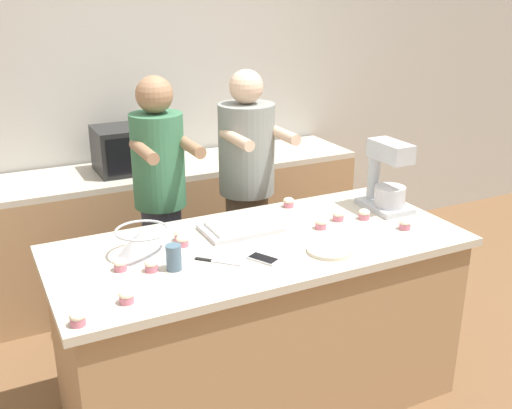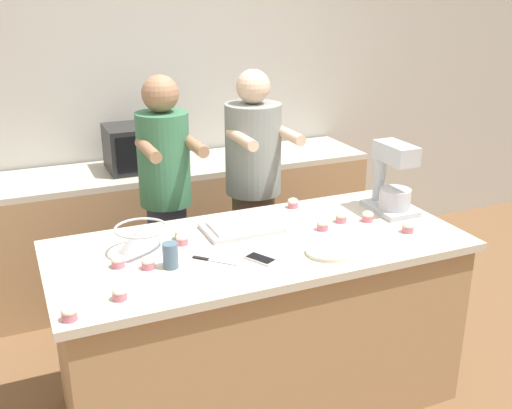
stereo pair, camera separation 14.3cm
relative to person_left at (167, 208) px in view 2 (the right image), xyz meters
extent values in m
plane|color=brown|center=(0.26, -0.74, -0.88)|extent=(16.00, 16.00, 0.00)
cube|color=#B2ADA3|center=(0.26, 1.09, 0.47)|extent=(10.00, 0.06, 2.70)
cube|color=#A87F56|center=(0.26, -0.74, -0.44)|extent=(1.94, 0.85, 0.88)
cube|color=beige|center=(0.26, -0.74, 0.02)|extent=(2.02, 0.90, 0.04)
cube|color=#A87F56|center=(0.26, 0.74, -0.44)|extent=(2.80, 0.60, 0.87)
cube|color=beige|center=(0.26, 0.74, 0.01)|extent=(2.80, 0.60, 0.04)
cylinder|color=#33384C|center=(0.00, 0.00, -0.42)|extent=(0.23, 0.23, 0.91)
cylinder|color=#38704C|center=(0.00, 0.00, 0.29)|extent=(0.30, 0.30, 0.53)
sphere|color=#936B4C|center=(0.00, 0.00, 0.66)|extent=(0.20, 0.20, 0.20)
cylinder|color=#936B4C|center=(-0.13, -0.17, 0.40)|extent=(0.06, 0.34, 0.06)
cylinder|color=#936B4C|center=(0.13, -0.17, 0.40)|extent=(0.06, 0.34, 0.06)
cylinder|color=brown|center=(0.55, 0.00, -0.43)|extent=(0.26, 0.26, 0.90)
cylinder|color=gray|center=(0.55, 0.00, 0.30)|extent=(0.34, 0.34, 0.54)
sphere|color=#DBB293|center=(0.55, 0.00, 0.67)|extent=(0.20, 0.20, 0.20)
cylinder|color=#DBB293|center=(0.40, -0.17, 0.41)|extent=(0.06, 0.34, 0.06)
cylinder|color=#DBB293|center=(0.69, -0.17, 0.41)|extent=(0.06, 0.34, 0.06)
cube|color=#B2B7BC|center=(1.10, -0.64, 0.05)|extent=(0.20, 0.30, 0.03)
cylinder|color=#B2B7BC|center=(1.10, -0.52, 0.20)|extent=(0.07, 0.07, 0.26)
cube|color=#B2B7BC|center=(1.10, -0.65, 0.38)|extent=(0.13, 0.26, 0.10)
cylinder|color=#BCBCC1|center=(1.10, -0.67, 0.12)|extent=(0.17, 0.17, 0.11)
cone|color=#BCBCC1|center=(-0.29, -0.63, 0.10)|extent=(0.24, 0.24, 0.13)
torus|color=#BCBCC1|center=(-0.29, -0.63, 0.16)|extent=(0.25, 0.25, 0.01)
cube|color=#BCBCC1|center=(0.24, -0.56, 0.05)|extent=(0.39, 0.25, 0.02)
cube|color=white|center=(0.24, -0.56, 0.07)|extent=(0.32, 0.20, 0.02)
cube|color=black|center=(0.04, 0.74, 0.18)|extent=(0.47, 0.35, 0.30)
cube|color=black|center=(0.00, 0.57, 0.18)|extent=(0.32, 0.01, 0.24)
cube|color=#2D2D2D|center=(0.21, 0.57, 0.18)|extent=(0.09, 0.01, 0.24)
cube|color=silver|center=(0.18, -0.93, 0.04)|extent=(0.13, 0.16, 0.01)
cube|color=black|center=(0.18, -0.93, 0.05)|extent=(0.12, 0.14, 0.00)
cylinder|color=slate|center=(-0.21, -0.84, 0.10)|extent=(0.07, 0.07, 0.12)
cylinder|color=beige|center=(0.50, -0.99, 0.05)|extent=(0.21, 0.21, 0.02)
cube|color=#BCBCC1|center=(0.02, -0.88, 0.04)|extent=(0.11, 0.11, 0.01)
cube|color=black|center=(-0.06, -0.81, 0.04)|extent=(0.07, 0.07, 0.01)
cylinder|color=#D17084|center=(0.63, -0.37, 0.05)|extent=(0.06, 0.06, 0.03)
ellipsoid|color=beige|center=(0.63, -0.37, 0.08)|extent=(0.06, 0.06, 0.04)
cylinder|color=#D17084|center=(-0.09, -0.61, 0.05)|extent=(0.06, 0.06, 0.03)
ellipsoid|color=beige|center=(-0.09, -0.61, 0.08)|extent=(0.06, 0.06, 0.04)
cylinder|color=#D17084|center=(1.00, -0.92, 0.05)|extent=(0.06, 0.06, 0.03)
ellipsoid|color=beige|center=(1.00, -0.92, 0.08)|extent=(0.06, 0.06, 0.04)
cylinder|color=#D17084|center=(-0.30, -0.81, 0.05)|extent=(0.06, 0.06, 0.03)
ellipsoid|color=beige|center=(-0.30, -0.81, 0.08)|extent=(0.06, 0.06, 0.04)
cylinder|color=#D17084|center=(0.76, -0.67, 0.05)|extent=(0.06, 0.06, 0.03)
ellipsoid|color=beige|center=(0.76, -0.67, 0.08)|extent=(0.06, 0.06, 0.04)
cylinder|color=#D17084|center=(0.90, -0.72, 0.05)|extent=(0.06, 0.06, 0.03)
ellipsoid|color=beige|center=(0.90, -0.72, 0.08)|extent=(0.06, 0.06, 0.04)
cylinder|color=#D17084|center=(0.62, -0.73, 0.05)|extent=(0.06, 0.06, 0.03)
ellipsoid|color=beige|center=(0.62, -0.73, 0.08)|extent=(0.06, 0.06, 0.04)
cylinder|color=#D17084|center=(-0.08, -0.55, 0.05)|extent=(0.06, 0.06, 0.03)
ellipsoid|color=beige|center=(-0.08, -0.55, 0.08)|extent=(0.06, 0.06, 0.04)
cylinder|color=#D17084|center=(-0.47, -1.03, 0.05)|extent=(0.06, 0.06, 0.03)
ellipsoid|color=beige|center=(-0.47, -1.03, 0.08)|extent=(0.06, 0.06, 0.04)
cylinder|color=#D17084|center=(-0.42, -0.73, 0.05)|extent=(0.06, 0.06, 0.03)
ellipsoid|color=beige|center=(-0.42, -0.73, 0.08)|extent=(0.06, 0.06, 0.04)
cylinder|color=#D17084|center=(-0.68, -1.11, 0.05)|extent=(0.06, 0.06, 0.03)
ellipsoid|color=beige|center=(-0.68, -1.11, 0.08)|extent=(0.06, 0.06, 0.04)
camera|label=1|loc=(-0.94, -3.12, 1.22)|focal=42.00mm
camera|label=2|loc=(-0.81, -3.18, 1.22)|focal=42.00mm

